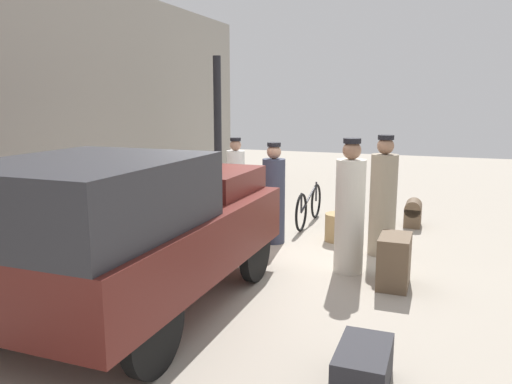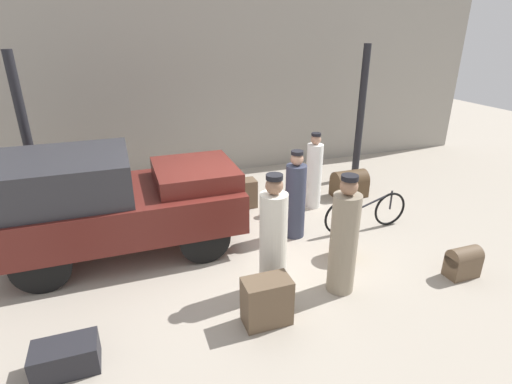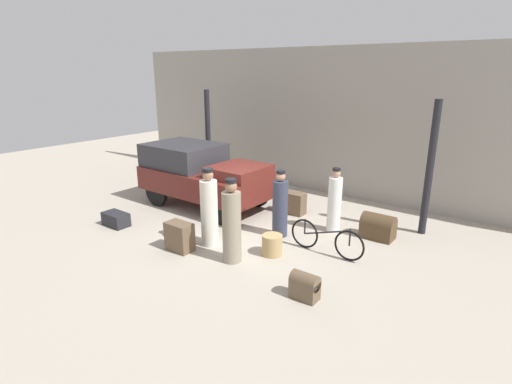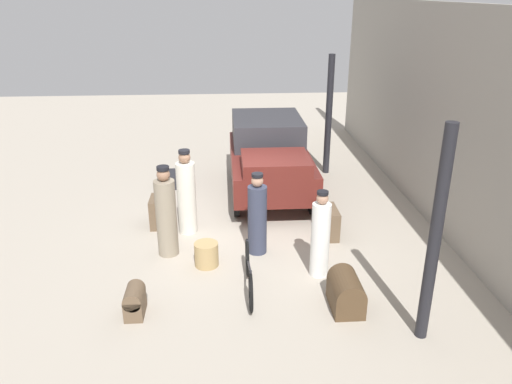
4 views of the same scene
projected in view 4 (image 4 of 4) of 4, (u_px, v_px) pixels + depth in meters
name	position (u px, v px, depth m)	size (l,w,h in m)	color
ground_plane	(246.00, 230.00, 10.53)	(30.00, 30.00, 0.00)	#A89E8E
station_building_facade	(449.00, 123.00, 9.94)	(16.00, 0.15, 4.50)	gray
canopy_pillar_left	(329.00, 116.00, 13.29)	(0.17, 0.17, 3.20)	black
canopy_pillar_right	(435.00, 238.00, 6.73)	(0.17, 0.17, 3.20)	black
truck	(269.00, 155.00, 12.19)	(3.82, 1.87, 1.74)	black
bicycle	(249.00, 273.00, 8.28)	(1.74, 0.04, 0.71)	black
wicker_basket	(206.00, 254.00, 9.12)	(0.44, 0.44, 0.45)	tan
porter_with_bicycle	(257.00, 217.00, 9.40)	(0.36, 0.36, 1.61)	#33384C
porter_standing_middle	(187.00, 195.00, 10.18)	(0.39, 0.39, 1.78)	silver
porter_lifting_near_truck	(320.00, 237.00, 8.64)	(0.33, 0.33, 1.60)	white
porter_carrying_trunk	(166.00, 215.00, 9.31)	(0.39, 0.39, 1.77)	gray
suitcase_tan_flat	(328.00, 222.00, 10.21)	(0.73, 0.34, 0.60)	brown
trunk_large_brown	(170.00, 179.00, 12.89)	(0.70, 0.41, 0.34)	#232328
trunk_umber_medium	(346.00, 292.00, 7.86)	(0.75, 0.48, 0.60)	#4C3823
trunk_wicker_pale	(159.00, 212.00, 10.64)	(0.61, 0.37, 0.64)	brown
suitcase_black_upright	(134.00, 301.00, 7.71)	(0.49, 0.29, 0.49)	brown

